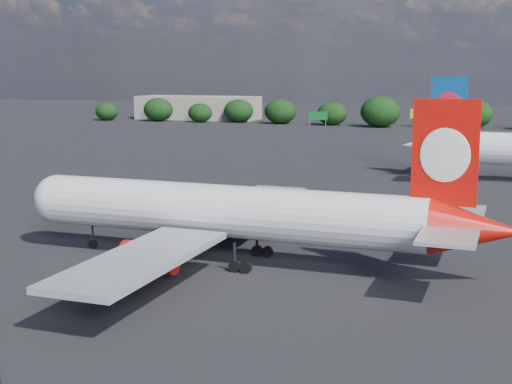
% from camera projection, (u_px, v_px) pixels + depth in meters
% --- Properties ---
extents(ground, '(500.00, 500.00, 0.00)m').
position_uv_depth(ground, '(255.00, 187.00, 107.57)').
color(ground, black).
rests_on(ground, ground).
extents(qantas_airliner, '(46.64, 44.30, 15.25)m').
position_uv_depth(qantas_airliner, '(243.00, 214.00, 64.53)').
color(qantas_airliner, white).
rests_on(qantas_airliner, ground).
extents(terminal_building, '(42.00, 16.00, 8.00)m').
position_uv_depth(terminal_building, '(198.00, 108.00, 250.47)').
color(terminal_building, gray).
rests_on(terminal_building, ground).
extents(highway_sign, '(6.00, 0.30, 4.50)m').
position_uv_depth(highway_sign, '(318.00, 116.00, 221.10)').
color(highway_sign, '#146627').
rests_on(highway_sign, ground).
extents(billboard_yellow, '(5.00, 0.30, 5.50)m').
position_uv_depth(billboard_yellow, '(418.00, 114.00, 217.29)').
color(billboard_yellow, yellow).
rests_on(billboard_yellow, ground).
extents(horizon_treeline, '(204.90, 15.00, 9.33)m').
position_uv_depth(horizon_treeline, '(410.00, 114.00, 215.66)').
color(horizon_treeline, black).
rests_on(horizon_treeline, ground).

